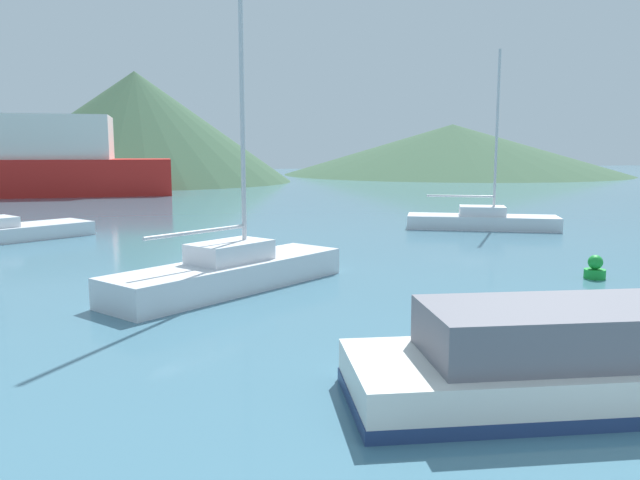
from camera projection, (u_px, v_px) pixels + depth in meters
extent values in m
cube|color=white|center=(595.00, 375.00, 9.29)|extent=(7.71, 3.85, 0.68)
cube|color=navy|center=(594.00, 391.00, 9.32)|extent=(7.75, 3.87, 0.20)
cube|color=slate|center=(563.00, 330.00, 9.12)|extent=(4.36, 2.69, 0.75)
cube|color=silver|center=(231.00, 275.00, 16.56)|extent=(7.03, 5.34, 0.75)
cube|color=silver|center=(230.00, 252.00, 16.47)|extent=(2.50, 2.23, 0.52)
cylinder|color=#BCBCC1|center=(242.00, 73.00, 16.22)|extent=(0.12, 0.12, 9.81)
cylinder|color=#BCBCC1|center=(198.00, 232.00, 15.55)|extent=(2.77, 1.78, 0.10)
cube|color=silver|center=(482.00, 222.00, 29.34)|extent=(6.98, 5.11, 0.63)
cube|color=silver|center=(482.00, 211.00, 29.26)|extent=(2.48, 2.22, 0.44)
cylinder|color=#BCBCC1|center=(497.00, 134.00, 28.66)|extent=(0.12, 0.12, 7.57)
cylinder|color=#BCBCC1|center=(460.00, 196.00, 29.35)|extent=(2.75, 1.61, 0.10)
cylinder|color=green|center=(595.00, 274.00, 17.97)|extent=(0.60, 0.60, 0.27)
sphere|color=green|center=(595.00, 262.00, 17.92)|extent=(0.42, 0.42, 0.42)
cone|color=#38563D|center=(136.00, 127.00, 72.27)|extent=(35.80, 35.80, 12.69)
cone|color=#38563D|center=(452.00, 149.00, 95.92)|extent=(51.82, 51.82, 7.64)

